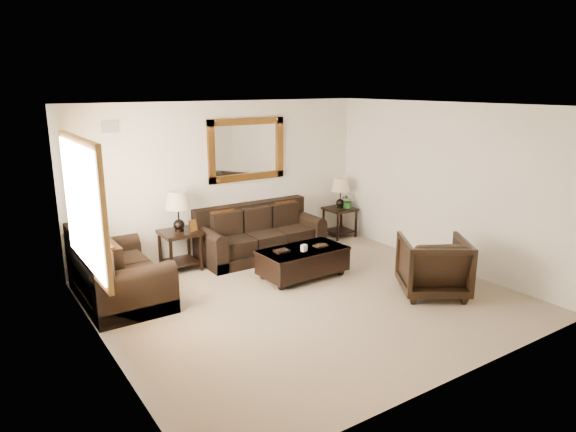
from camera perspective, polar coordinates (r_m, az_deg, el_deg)
room at (r=6.97m, az=2.28°, el=1.00°), size 5.51×5.01×2.71m
window at (r=6.67m, az=-21.73°, el=1.12°), size 0.07×1.96×1.66m
mirror at (r=9.17m, az=-4.60°, el=7.38°), size 1.50×0.06×1.10m
air_vent at (r=8.26m, az=-19.18°, el=9.35°), size 0.25×0.02×0.18m
sofa at (r=9.14m, az=-3.18°, el=-2.39°), size 2.21×0.95×0.90m
loveseat at (r=7.62m, az=-18.66°, el=-6.31°), size 1.05×1.78×1.00m
end_table_left at (r=8.47m, az=-12.04°, el=-0.33°), size 0.60×0.60×1.31m
end_table_right at (r=10.20m, az=5.82°, el=1.93°), size 0.54×0.54×1.19m
coffee_table at (r=8.12m, az=1.65°, el=-4.84°), size 1.39×0.77×0.58m
armchair at (r=7.71m, az=15.84°, el=-5.05°), size 1.23×1.22×0.94m
potted_plant at (r=10.22m, az=6.67°, el=1.56°), size 0.36×0.38×0.24m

